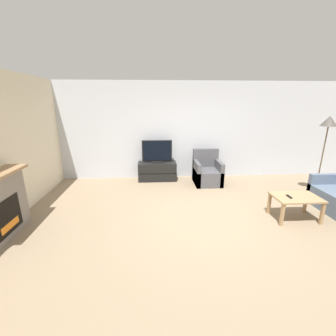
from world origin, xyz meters
The scene contains 8 objects.
ground_plane centered at (0.00, 0.00, 0.00)m, with size 24.00×24.00×0.00m, color #89755B.
wall_back centered at (0.00, 2.56, 1.35)m, with size 12.00×0.06×2.70m.
tv_stand centered at (-0.88, 2.27, 0.26)m, with size 1.06×0.44×0.51m.
tv centered at (-0.88, 2.27, 0.81)m, with size 0.83×0.18×0.63m.
armchair centered at (0.47, 1.92, 0.29)m, with size 0.70×0.76×0.91m.
coffee_table centered at (1.67, -0.12, 0.39)m, with size 0.83×0.55×0.45m.
remote centered at (1.52, -0.14, 0.46)m, with size 0.04×0.15×0.02m.
floor_lamp centered at (2.87, 0.93, 1.62)m, with size 0.34×0.34×1.85m.
Camera 1 is at (-0.96, -3.81, 2.14)m, focal length 24.00 mm.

